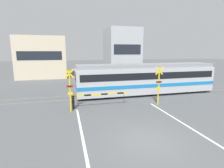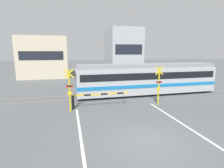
# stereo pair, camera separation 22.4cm
# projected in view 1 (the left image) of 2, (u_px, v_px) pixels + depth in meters

# --- Properties ---
(ground_plane) EXTENTS (160.00, 160.00, 0.00)m
(ground_plane) POSITION_uv_depth(u_px,v_px,m) (148.00, 141.00, 8.54)
(ground_plane) COLOR #56595B
(rail_track_near) EXTENTS (50.00, 0.10, 0.08)m
(rail_track_near) POSITION_uv_depth(u_px,v_px,m) (108.00, 98.00, 16.42)
(rail_track_near) COLOR gray
(rail_track_near) RESTS_ON ground_plane
(rail_track_far) EXTENTS (50.00, 0.10, 0.08)m
(rail_track_far) POSITION_uv_depth(u_px,v_px,m) (105.00, 94.00, 17.78)
(rail_track_far) COLOR gray
(rail_track_far) RESTS_ON ground_plane
(road_stripe_left) EXTENTS (0.14, 9.62, 0.01)m
(road_stripe_left) POSITION_uv_depth(u_px,v_px,m) (83.00, 141.00, 8.55)
(road_stripe_left) COLOR white
(road_stripe_left) RESTS_ON ground_plane
(road_stripe_right) EXTENTS (0.14, 9.62, 0.01)m
(road_stripe_right) POSITION_uv_depth(u_px,v_px,m) (190.00, 127.00, 10.07)
(road_stripe_right) COLOR white
(road_stripe_right) RESTS_ON ground_plane
(commuter_train) EXTENTS (14.18, 2.81, 3.07)m
(commuter_train) POSITION_uv_depth(u_px,v_px,m) (146.00, 78.00, 17.84)
(commuter_train) COLOR #B7BCC1
(commuter_train) RESTS_ON ground_plane
(crossing_barrier_near) EXTENTS (4.51, 0.20, 1.05)m
(crossing_barrier_near) POSITION_uv_depth(u_px,v_px,m) (90.00, 98.00, 13.52)
(crossing_barrier_near) COLOR black
(crossing_barrier_near) RESTS_ON ground_plane
(crossing_barrier_far) EXTENTS (4.51, 0.20, 1.05)m
(crossing_barrier_far) POSITION_uv_depth(u_px,v_px,m) (117.00, 82.00, 20.46)
(crossing_barrier_far) COLOR black
(crossing_barrier_far) RESTS_ON ground_plane
(crossing_signal_left) EXTENTS (0.68, 0.15, 3.14)m
(crossing_signal_left) POSITION_uv_depth(u_px,v_px,m) (70.00, 88.00, 12.38)
(crossing_signal_left) COLOR yellow
(crossing_signal_left) RESTS_ON ground_plane
(crossing_signal_right) EXTENTS (0.68, 0.15, 3.14)m
(crossing_signal_right) POSITION_uv_depth(u_px,v_px,m) (159.00, 84.00, 14.12)
(crossing_signal_right) COLOR yellow
(crossing_signal_right) RESTS_ON ground_plane
(pedestrian) EXTENTS (0.38, 0.22, 1.61)m
(pedestrian) POSITION_uv_depth(u_px,v_px,m) (103.00, 76.00, 23.97)
(pedestrian) COLOR #33384C
(pedestrian) RESTS_ON ground_plane
(building_left_of_street) EXTENTS (7.63, 6.75, 6.68)m
(building_left_of_street) POSITION_uv_depth(u_px,v_px,m) (43.00, 57.00, 29.54)
(building_left_of_street) COLOR beige
(building_left_of_street) RESTS_ON ground_plane
(building_right_of_street) EXTENTS (5.72, 6.75, 8.41)m
(building_right_of_street) POSITION_uv_depth(u_px,v_px,m) (121.00, 52.00, 32.86)
(building_right_of_street) COLOR #B2B7BC
(building_right_of_street) RESTS_ON ground_plane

